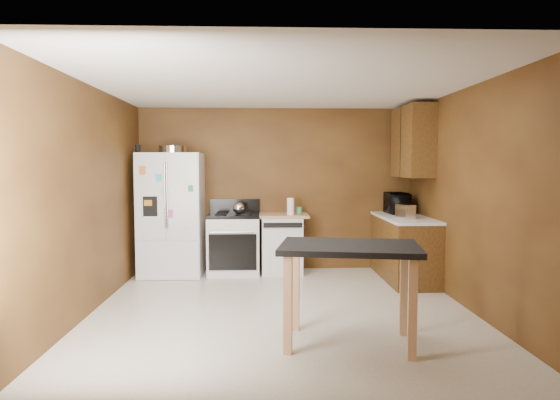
{
  "coord_description": "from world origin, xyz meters",
  "views": [
    {
      "loc": [
        -0.22,
        -5.49,
        1.62
      ],
      "look_at": [
        0.01,
        0.85,
        1.18
      ],
      "focal_mm": 32.0,
      "sensor_mm": 36.0,
      "label": 1
    }
  ],
  "objects": [
    {
      "name": "wall_right",
      "position": [
        2.1,
        0.0,
        1.25
      ],
      "size": [
        0.0,
        4.5,
        4.5
      ],
      "primitive_type": "plane",
      "rotation": [
        1.57,
        0.0,
        -1.57
      ],
      "color": "brown",
      "rests_on": "ground"
    },
    {
      "name": "ceiling",
      "position": [
        0.0,
        0.0,
        2.5
      ],
      "size": [
        4.5,
        4.5,
        0.0
      ],
      "primitive_type": "plane",
      "rotation": [
        3.14,
        0.0,
        0.0
      ],
      "color": "white",
      "rests_on": "ground"
    },
    {
      "name": "wall_back",
      "position": [
        0.0,
        2.25,
        1.25
      ],
      "size": [
        4.2,
        0.0,
        4.2
      ],
      "primitive_type": "plane",
      "rotation": [
        1.57,
        0.0,
        0.0
      ],
      "color": "brown",
      "rests_on": "ground"
    },
    {
      "name": "toaster",
      "position": [
        1.73,
        1.2,
        0.99
      ],
      "size": [
        0.23,
        0.29,
        0.19
      ],
      "primitive_type": "cube",
      "rotation": [
        0.0,
        0.0,
        0.32
      ],
      "color": "silver",
      "rests_on": "right_cabinets"
    },
    {
      "name": "green_canister",
      "position": [
        0.34,
        2.01,
        0.94
      ],
      "size": [
        0.11,
        0.11,
        0.1
      ],
      "primitive_type": "cylinder",
      "rotation": [
        0.0,
        0.0,
        -0.23
      ],
      "color": "#43B068",
      "rests_on": "dishwasher"
    },
    {
      "name": "right_cabinets",
      "position": [
        1.84,
        1.48,
        0.91
      ],
      "size": [
        0.63,
        1.58,
        2.45
      ],
      "color": "brown",
      "rests_on": "ground"
    },
    {
      "name": "wall_front",
      "position": [
        0.0,
        -2.25,
        1.25
      ],
      "size": [
        4.2,
        0.0,
        4.2
      ],
      "primitive_type": "plane",
      "rotation": [
        -1.57,
        0.0,
        0.0
      ],
      "color": "brown",
      "rests_on": "ground"
    },
    {
      "name": "floor",
      "position": [
        0.0,
        0.0,
        0.0
      ],
      "size": [
        4.5,
        4.5,
        0.0
      ],
      "primitive_type": "plane",
      "color": "silver",
      "rests_on": "ground"
    },
    {
      "name": "refrigerator",
      "position": [
        -1.55,
        1.86,
        0.9
      ],
      "size": [
        0.9,
        0.8,
        1.8
      ],
      "color": "white",
      "rests_on": "ground"
    },
    {
      "name": "dishwasher",
      "position": [
        0.08,
        1.95,
        0.45
      ],
      "size": [
        0.78,
        0.63,
        0.89
      ],
      "color": "white",
      "rests_on": "ground"
    },
    {
      "name": "wall_left",
      "position": [
        -2.1,
        0.0,
        1.25
      ],
      "size": [
        0.0,
        4.5,
        4.5
      ],
      "primitive_type": "plane",
      "rotation": [
        1.57,
        0.0,
        1.57
      ],
      "color": "brown",
      "rests_on": "ground"
    },
    {
      "name": "island",
      "position": [
        0.57,
        -1.07,
        0.77
      ],
      "size": [
        1.35,
        1.02,
        0.91
      ],
      "color": "black",
      "rests_on": "ground"
    },
    {
      "name": "kettle",
      "position": [
        -0.56,
        1.87,
        0.99
      ],
      "size": [
        0.18,
        0.18,
        0.18
      ],
      "primitive_type": "sphere",
      "color": "silver",
      "rests_on": "gas_range"
    },
    {
      "name": "gas_range",
      "position": [
        -0.64,
        1.92,
        0.46
      ],
      "size": [
        0.76,
        0.68,
        1.1
      ],
      "color": "white",
      "rests_on": "ground"
    },
    {
      "name": "roasting_pan",
      "position": [
        -1.53,
        1.91,
        1.85
      ],
      "size": [
        0.42,
        0.42,
        0.1
      ],
      "primitive_type": "cylinder",
      "color": "silver",
      "rests_on": "refrigerator"
    },
    {
      "name": "microwave",
      "position": [
        1.81,
        1.88,
        1.04
      ],
      "size": [
        0.37,
        0.52,
        0.28
      ],
      "primitive_type": "imported",
      "rotation": [
        0.0,
        0.0,
        1.61
      ],
      "color": "black",
      "rests_on": "right_cabinets"
    },
    {
      "name": "pen_cup",
      "position": [
        -2.0,
        1.75,
        1.86
      ],
      "size": [
        0.08,
        0.08,
        0.12
      ],
      "primitive_type": "cylinder",
      "color": "black",
      "rests_on": "refrigerator"
    },
    {
      "name": "paper_towel",
      "position": [
        0.2,
        1.83,
        1.01
      ],
      "size": [
        0.12,
        0.12,
        0.25
      ],
      "primitive_type": "cylinder",
      "rotation": [
        0.0,
        0.0,
        0.1
      ],
      "color": "white",
      "rests_on": "dishwasher"
    }
  ]
}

